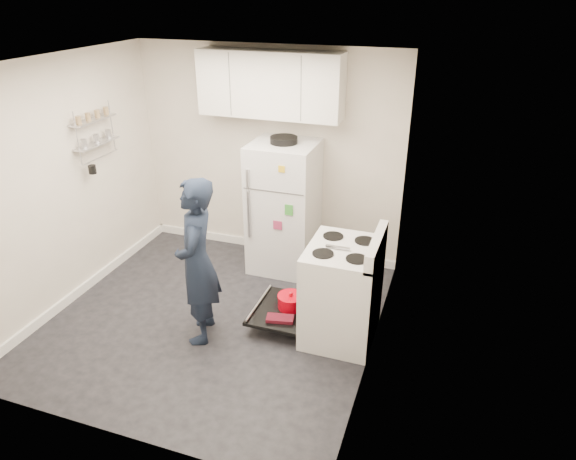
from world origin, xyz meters
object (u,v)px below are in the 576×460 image
at_px(person, 197,262).
at_px(refrigerator, 284,207).
at_px(open_oven_door, 285,306).
at_px(electric_range, 341,293).

bearing_deg(person, refrigerator, 150.71).
relative_size(open_oven_door, person, 0.44).
distance_m(refrigerator, person, 1.56).
xyz_separation_m(electric_range, person, (-1.25, -0.43, 0.34)).
bearing_deg(person, open_oven_door, 105.15).
relative_size(electric_range, person, 0.69).
relative_size(refrigerator, person, 0.99).
distance_m(electric_range, open_oven_door, 0.63).
relative_size(open_oven_door, refrigerator, 0.44).
distance_m(open_oven_door, refrigerator, 1.29).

